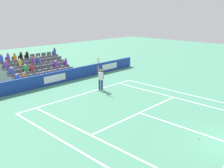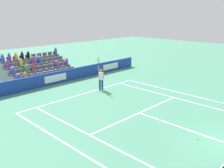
{
  "view_description": "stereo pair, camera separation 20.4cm",
  "coord_description": "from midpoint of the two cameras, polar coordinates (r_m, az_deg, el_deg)",
  "views": [
    {
      "loc": [
        11.64,
        2.3,
        6.09
      ],
      "look_at": [
        -0.77,
        -9.57,
        1.1
      ],
      "focal_mm": 39.46,
      "sensor_mm": 36.0,
      "label": 1
    },
    {
      "loc": [
        11.49,
        2.45,
        6.09
      ],
      "look_at": [
        -0.77,
        -9.57,
        1.1
      ],
      "focal_mm": 39.46,
      "sensor_mm": 36.0,
      "label": 2
    }
  ],
  "objects": [
    {
      "name": "line_centre_service",
      "position": [
        14.21,
        16.45,
        -9.87
      ],
      "size": [
        0.1,
        6.4,
        0.01
      ],
      "primitive_type": "cube",
      "color": "white",
      "rests_on": "ground"
    },
    {
      "name": "line_doubles_sideline_left",
      "position": [
        11.97,
        -8.99,
        -14.58
      ],
      "size": [
        0.1,
        11.89,
        0.01
      ],
      "primitive_type": "cube",
      "color": "white",
      "rests_on": "ground"
    },
    {
      "name": "line_baseline",
      "position": [
        19.35,
        -6.89,
        -2.25
      ],
      "size": [
        10.97,
        0.1,
        0.01
      ],
      "primitive_type": "cube",
      "color": "white",
      "rests_on": "ground"
    },
    {
      "name": "stadium_stand",
      "position": [
        24.72,
        -17.29,
        2.87
      ],
      "size": [
        6.2,
        3.8,
        2.62
      ],
      "color": "gray",
      "rests_on": "ground"
    },
    {
      "name": "line_doubles_sideline_right",
      "position": [
        19.92,
        16.85,
        -2.3
      ],
      "size": [
        0.1,
        11.89,
        0.01
      ],
      "primitive_type": "cube",
      "color": "white",
      "rests_on": "ground"
    },
    {
      "name": "line_service",
      "position": [
        15.74,
        6.06,
        -6.64
      ],
      "size": [
        8.23,
        0.1,
        0.01
      ],
      "primitive_type": "cube",
      "color": "white",
      "rests_on": "ground"
    },
    {
      "name": "loose_tennis_ball",
      "position": [
        13.3,
        18.98,
        -11.83
      ],
      "size": [
        0.07,
        0.07,
        0.07
      ],
      "primitive_type": "sphere",
      "color": "#D1E533",
      "rests_on": "ground"
    },
    {
      "name": "tennis_player",
      "position": [
        19.8,
        -2.95,
        1.26
      ],
      "size": [
        0.52,
        0.39,
        2.85
      ],
      "color": "navy",
      "rests_on": "ground"
    },
    {
      "name": "line_singles_sideline_right",
      "position": [
        18.76,
        14.92,
        -3.29
      ],
      "size": [
        0.1,
        11.89,
        0.01
      ],
      "primitive_type": "cube",
      "color": "white",
      "rests_on": "ground"
    },
    {
      "name": "line_centre_mark",
      "position": [
        19.27,
        -6.7,
        -2.32
      ],
      "size": [
        0.1,
        0.2,
        0.01
      ],
      "primitive_type": "cube",
      "color": "white",
      "rests_on": "ground"
    },
    {
      "name": "sponsor_barrier",
      "position": [
        22.3,
        -13.47,
        1.35
      ],
      "size": [
        20.71,
        0.22,
        1.09
      ],
      "color": "#193899",
      "rests_on": "ground"
    },
    {
      "name": "line_singles_sideline_left",
      "position": [
        12.72,
        -3.99,
        -12.43
      ],
      "size": [
        0.1,
        11.89,
        0.01
      ],
      "primitive_type": "cube",
      "color": "white",
      "rests_on": "ground"
    }
  ]
}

